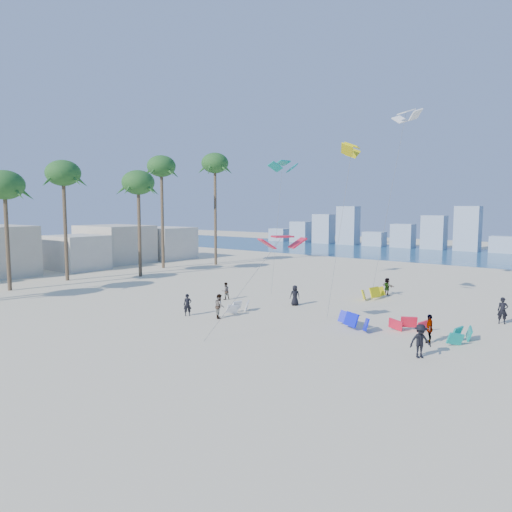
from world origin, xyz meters
The scene contains 10 objects.
ground centered at (0.00, 0.00, 0.00)m, with size 220.00×220.00×0.00m, color beige.
ocean centered at (0.00, 72.00, 0.01)m, with size 220.00×220.00×0.00m, color navy.
kitesurfer_near centered at (-0.69, 12.29, 0.84)m, with size 0.61×0.40×1.67m, color black.
kitesurfer_mid centered at (1.70, 13.27, 0.90)m, with size 0.87×0.68×1.80m, color gray.
kitesurfers_far centered at (10.71, 20.02, 0.87)m, with size 22.04×17.88×1.89m.
grounded_kites centered at (11.64, 20.58, 0.45)m, with size 20.69×14.61×1.00m.
flying_kites centered at (12.26, 24.09, 11.57)m, with size 34.84×26.57×17.56m.
palm_row centered at (-21.77, 16.20, 11.67)m, with size 7.90×44.80×15.79m.
beachfront_buildings centered at (-33.69, 20.82, 2.67)m, with size 11.50×43.00×6.00m.
distant_skyline centered at (-1.19, 82.00, 3.09)m, with size 85.00×3.00×8.40m.
Camera 1 is at (25.23, -12.07, 8.21)m, focal length 33.17 mm.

